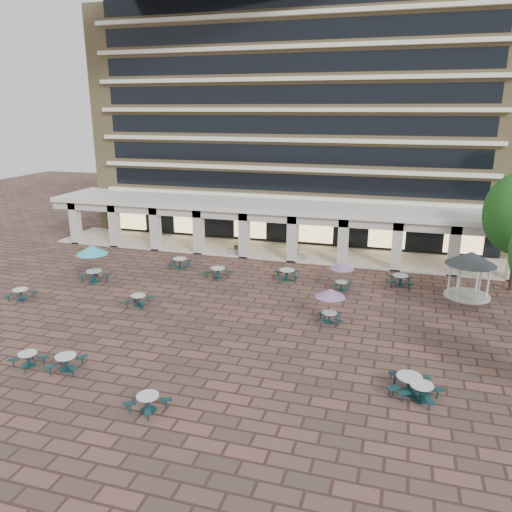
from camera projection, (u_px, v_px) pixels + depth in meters
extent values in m
plane|color=brown|center=(216.00, 314.00, 31.38)|extent=(120.00, 120.00, 0.00)
cube|color=#A1895B|center=(302.00, 123.00, 51.69)|extent=(40.00, 15.00, 22.00)
cube|color=white|center=(283.00, 197.00, 46.42)|extent=(36.80, 0.50, 0.35)
cube|color=black|center=(284.00, 183.00, 46.26)|extent=(35.20, 0.05, 1.60)
cube|color=white|center=(284.00, 169.00, 45.68)|extent=(36.80, 0.50, 0.35)
cube|color=black|center=(284.00, 154.00, 45.52)|extent=(35.20, 0.05, 1.60)
cube|color=white|center=(284.00, 140.00, 44.94)|extent=(36.80, 0.50, 0.35)
cube|color=black|center=(285.00, 125.00, 44.78)|extent=(35.20, 0.05, 1.60)
cube|color=white|center=(285.00, 110.00, 44.20)|extent=(36.80, 0.50, 0.35)
cube|color=black|center=(285.00, 94.00, 44.04)|extent=(35.20, 0.05, 1.60)
cube|color=white|center=(285.00, 79.00, 43.46)|extent=(36.80, 0.50, 0.35)
cube|color=black|center=(286.00, 63.00, 43.30)|extent=(35.20, 0.05, 1.60)
cube|color=white|center=(286.00, 47.00, 42.72)|extent=(36.80, 0.50, 0.35)
cube|color=black|center=(286.00, 30.00, 42.57)|extent=(35.20, 0.05, 1.60)
cube|color=white|center=(286.00, 13.00, 41.99)|extent=(36.80, 0.50, 0.35)
cube|color=white|center=(276.00, 205.00, 43.97)|extent=(42.00, 6.60, 0.40)
cube|color=beige|center=(267.00, 217.00, 41.48)|extent=(42.00, 0.30, 0.90)
cube|color=black|center=(283.00, 225.00, 47.14)|extent=(38.00, 0.15, 3.20)
cube|color=beige|center=(275.00, 250.00, 45.15)|extent=(42.00, 6.00, 0.12)
cube|color=beige|center=(75.00, 222.00, 47.41)|extent=(0.80, 0.80, 4.00)
cube|color=beige|center=(114.00, 225.00, 46.25)|extent=(0.80, 0.80, 4.00)
cube|color=beige|center=(156.00, 228.00, 45.10)|extent=(0.80, 0.80, 4.00)
cube|color=beige|center=(199.00, 231.00, 43.94)|extent=(0.80, 0.80, 4.00)
cube|color=beige|center=(244.00, 235.00, 42.79)|extent=(0.80, 0.80, 4.00)
cube|color=beige|center=(292.00, 238.00, 41.63)|extent=(0.80, 0.80, 4.00)
cube|color=beige|center=(343.00, 242.00, 40.48)|extent=(0.80, 0.80, 4.00)
cube|color=beige|center=(397.00, 246.00, 39.32)|extent=(0.80, 0.80, 4.00)
cube|color=beige|center=(454.00, 250.00, 38.17)|extent=(0.80, 0.80, 4.00)
cube|color=#FFD88C|center=(132.00, 218.00, 51.43)|extent=(3.20, 0.08, 2.40)
cube|color=#FFD88C|center=(189.00, 221.00, 49.68)|extent=(3.20, 0.08, 2.40)
cube|color=#FFD88C|center=(250.00, 226.00, 47.93)|extent=(3.20, 0.08, 2.40)
cube|color=#FFD88C|center=(316.00, 230.00, 46.18)|extent=(3.20, 0.08, 2.40)
cube|color=#FFD88C|center=(387.00, 235.00, 44.43)|extent=(3.20, 0.08, 2.40)
cube|color=#FFD88C|center=(464.00, 240.00, 42.68)|extent=(3.20, 0.08, 2.40)
cylinder|color=#13373B|center=(29.00, 365.00, 25.05)|extent=(0.64, 0.64, 0.04)
cylinder|color=#13373B|center=(28.00, 360.00, 24.97)|extent=(0.17, 0.17, 0.61)
cylinder|color=silver|center=(28.00, 353.00, 24.86)|extent=(0.92, 0.92, 0.05)
cube|color=#13373B|center=(43.00, 357.00, 25.06)|extent=(0.57, 0.46, 0.05)
cylinder|color=#13373B|center=(44.00, 361.00, 25.12)|extent=(0.07, 0.07, 0.39)
cube|color=#13373B|center=(32.00, 352.00, 25.62)|extent=(0.46, 0.57, 0.05)
cylinder|color=#13373B|center=(32.00, 355.00, 25.68)|extent=(0.07, 0.07, 0.39)
cube|color=#13373B|center=(13.00, 359.00, 24.82)|extent=(0.57, 0.46, 0.05)
cylinder|color=#13373B|center=(14.00, 363.00, 24.88)|extent=(0.07, 0.07, 0.39)
cube|color=#13373B|center=(25.00, 365.00, 24.26)|extent=(0.46, 0.57, 0.05)
cylinder|color=#13373B|center=(25.00, 369.00, 24.32)|extent=(0.07, 0.07, 0.39)
cylinder|color=#13373B|center=(67.00, 369.00, 24.64)|extent=(0.71, 0.71, 0.04)
cylinder|color=#13373B|center=(66.00, 364.00, 24.55)|extent=(0.18, 0.18, 0.67)
cylinder|color=silver|center=(66.00, 356.00, 24.44)|extent=(1.02, 1.02, 0.05)
cube|color=#13373B|center=(82.00, 357.00, 25.02)|extent=(0.54, 0.62, 0.05)
cylinder|color=#13373B|center=(82.00, 361.00, 25.09)|extent=(0.08, 0.08, 0.43)
cube|color=#13373B|center=(60.00, 356.00, 25.09)|extent=(0.62, 0.54, 0.05)
cylinder|color=#13373B|center=(61.00, 360.00, 25.16)|extent=(0.08, 0.08, 0.43)
cube|color=#13373B|center=(50.00, 367.00, 24.02)|extent=(0.54, 0.62, 0.05)
cylinder|color=#13373B|center=(50.00, 371.00, 24.08)|extent=(0.08, 0.08, 0.43)
cube|color=#13373B|center=(73.00, 368.00, 23.95)|extent=(0.62, 0.54, 0.05)
cylinder|color=#13373B|center=(73.00, 372.00, 24.01)|extent=(0.08, 0.08, 0.43)
cylinder|color=#13373B|center=(149.00, 410.00, 21.33)|extent=(0.68, 0.68, 0.04)
cylinder|color=#13373B|center=(148.00, 404.00, 21.24)|extent=(0.18, 0.18, 0.64)
cylinder|color=silver|center=(148.00, 396.00, 21.13)|extent=(0.97, 0.97, 0.05)
cube|color=#13373B|center=(166.00, 400.00, 21.35)|extent=(0.60, 0.49, 0.05)
cylinder|color=#13373B|center=(166.00, 404.00, 21.41)|extent=(0.08, 0.08, 0.41)
cube|color=#13373B|center=(148.00, 392.00, 21.92)|extent=(0.49, 0.60, 0.05)
cylinder|color=#13373B|center=(149.00, 396.00, 21.99)|extent=(0.08, 0.08, 0.41)
cube|color=#13373B|center=(130.00, 404.00, 21.07)|extent=(0.60, 0.49, 0.05)
cylinder|color=#13373B|center=(130.00, 408.00, 21.13)|extent=(0.08, 0.08, 0.41)
cube|color=#13373B|center=(148.00, 412.00, 20.50)|extent=(0.49, 0.60, 0.05)
cylinder|color=#13373B|center=(148.00, 416.00, 20.56)|extent=(0.08, 0.08, 0.41)
cylinder|color=#13373B|center=(420.00, 400.00, 22.08)|extent=(0.72, 0.72, 0.04)
cylinder|color=#13373B|center=(421.00, 393.00, 21.99)|extent=(0.19, 0.19, 0.68)
cylinder|color=silver|center=(422.00, 385.00, 21.87)|extent=(1.03, 1.03, 0.05)
cube|color=#13373B|center=(438.00, 390.00, 22.07)|extent=(0.64, 0.50, 0.05)
cylinder|color=#13373B|center=(438.00, 394.00, 22.14)|extent=(0.08, 0.08, 0.43)
cube|color=#13373B|center=(413.00, 382.00, 22.72)|extent=(0.50, 0.64, 0.05)
cylinder|color=#13373B|center=(412.00, 386.00, 22.78)|extent=(0.08, 0.08, 0.43)
cube|color=#13373B|center=(404.00, 393.00, 21.84)|extent=(0.64, 0.50, 0.05)
cylinder|color=#13373B|center=(403.00, 397.00, 21.91)|extent=(0.08, 0.08, 0.43)
cube|color=#13373B|center=(430.00, 401.00, 21.19)|extent=(0.50, 0.64, 0.05)
cylinder|color=#13373B|center=(429.00, 406.00, 21.26)|extent=(0.08, 0.08, 0.43)
cylinder|color=#13373B|center=(95.00, 281.00, 37.17)|extent=(0.80, 0.80, 0.05)
cylinder|color=#13373B|center=(95.00, 277.00, 37.07)|extent=(0.21, 0.21, 0.76)
cylinder|color=silver|center=(94.00, 271.00, 36.94)|extent=(1.15, 1.15, 0.06)
cube|color=#13373B|center=(107.00, 275.00, 37.13)|extent=(0.71, 0.54, 0.06)
cylinder|color=#13373B|center=(107.00, 278.00, 37.20)|extent=(0.09, 0.09, 0.48)
cube|color=#13373B|center=(97.00, 271.00, 37.89)|extent=(0.54, 0.71, 0.06)
cylinder|color=#13373B|center=(97.00, 275.00, 37.97)|extent=(0.09, 0.09, 0.48)
cube|color=#13373B|center=(82.00, 276.00, 36.95)|extent=(0.71, 0.54, 0.06)
cylinder|color=#13373B|center=(82.00, 279.00, 37.02)|extent=(0.09, 0.09, 0.48)
cube|color=#13373B|center=(92.00, 279.00, 36.18)|extent=(0.54, 0.71, 0.06)
cylinder|color=#13373B|center=(92.00, 283.00, 36.26)|extent=(0.09, 0.09, 0.48)
cylinder|color=gray|center=(93.00, 264.00, 36.79)|extent=(0.06, 0.06, 2.76)
cone|color=#3DBBD5|center=(92.00, 250.00, 36.48)|extent=(2.41, 2.41, 0.63)
cylinder|color=#13373B|center=(139.00, 305.00, 32.69)|extent=(0.67, 0.67, 0.04)
cylinder|color=#13373B|center=(138.00, 301.00, 32.61)|extent=(0.17, 0.17, 0.63)
cylinder|color=silver|center=(138.00, 295.00, 32.50)|extent=(0.96, 0.96, 0.05)
cube|color=#13373B|center=(149.00, 297.00, 32.96)|extent=(0.55, 0.57, 0.05)
cylinder|color=#13373B|center=(149.00, 300.00, 33.02)|extent=(0.08, 0.08, 0.40)
cube|color=#13373B|center=(135.00, 296.00, 33.18)|extent=(0.57, 0.55, 0.05)
cylinder|color=#13373B|center=(135.00, 299.00, 33.25)|extent=(0.08, 0.08, 0.40)
cube|color=#13373B|center=(127.00, 302.00, 32.20)|extent=(0.55, 0.57, 0.05)
cylinder|color=#13373B|center=(127.00, 305.00, 32.26)|extent=(0.08, 0.08, 0.40)
cube|color=#13373B|center=(142.00, 303.00, 31.97)|extent=(0.57, 0.55, 0.05)
cylinder|color=#13373B|center=(142.00, 306.00, 32.03)|extent=(0.08, 0.08, 0.40)
cylinder|color=#13373B|center=(329.00, 323.00, 30.04)|extent=(0.63, 0.63, 0.04)
cylinder|color=#13373B|center=(329.00, 318.00, 29.96)|extent=(0.16, 0.16, 0.59)
cylinder|color=silver|center=(329.00, 313.00, 29.86)|extent=(0.89, 0.89, 0.04)
cube|color=#13373B|center=(337.00, 314.00, 30.38)|extent=(0.47, 0.55, 0.04)
cylinder|color=#13373B|center=(337.00, 317.00, 30.44)|extent=(0.07, 0.07, 0.38)
cube|color=#13373B|center=(320.00, 313.00, 30.43)|extent=(0.55, 0.47, 0.04)
cylinder|color=#13373B|center=(320.00, 316.00, 30.49)|extent=(0.07, 0.07, 0.38)
cube|color=#13373B|center=(322.00, 320.00, 29.49)|extent=(0.47, 0.55, 0.04)
cylinder|color=#13373B|center=(321.00, 323.00, 29.55)|extent=(0.07, 0.07, 0.38)
cube|color=#13373B|center=(338.00, 320.00, 29.43)|extent=(0.55, 0.47, 0.04)
cylinder|color=#13373B|center=(338.00, 323.00, 29.49)|extent=(0.07, 0.07, 0.38)
cylinder|color=gray|center=(330.00, 306.00, 29.74)|extent=(0.04, 0.04, 2.15)
cone|color=#8E65A2|center=(330.00, 293.00, 29.50)|extent=(1.88, 1.88, 0.49)
cylinder|color=#13373B|center=(408.00, 393.00, 22.62)|extent=(0.80, 0.80, 0.05)
cylinder|color=#13373B|center=(409.00, 386.00, 22.52)|extent=(0.21, 0.21, 0.76)
cylinder|color=silver|center=(409.00, 377.00, 22.39)|extent=(1.15, 1.15, 0.06)
cube|color=#13373B|center=(424.00, 379.00, 22.87)|extent=(0.68, 0.67, 0.06)
cylinder|color=#13373B|center=(423.00, 384.00, 22.95)|extent=(0.09, 0.09, 0.48)
cube|color=#13373B|center=(395.00, 374.00, 23.25)|extent=(0.67, 0.68, 0.06)
cylinder|color=#13373B|center=(395.00, 379.00, 23.33)|extent=(0.09, 0.09, 0.48)
cube|color=#13373B|center=(393.00, 388.00, 22.10)|extent=(0.68, 0.67, 0.06)
cylinder|color=#13373B|center=(393.00, 393.00, 22.18)|extent=(0.09, 0.09, 0.48)
cube|color=#13373B|center=(423.00, 393.00, 21.72)|extent=(0.67, 0.68, 0.06)
cylinder|color=#13373B|center=(423.00, 398.00, 21.79)|extent=(0.09, 0.09, 0.48)
cylinder|color=#13373B|center=(22.00, 299.00, 33.70)|extent=(0.69, 0.69, 0.04)
cylinder|color=#13373B|center=(21.00, 295.00, 33.62)|extent=(0.18, 0.18, 0.65)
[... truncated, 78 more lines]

